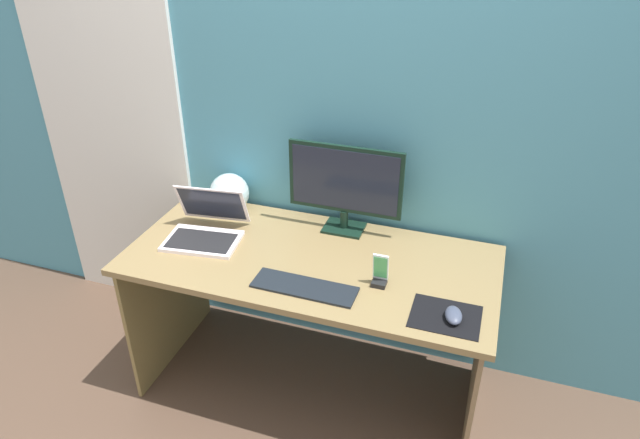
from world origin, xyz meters
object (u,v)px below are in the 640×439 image
at_px(laptop, 206,228).
at_px(keyboard_external, 304,287).
at_px(mouse, 454,315).
at_px(phone_in_dock, 380,274).
at_px(monitor, 345,185).
at_px(fishbowl, 229,193).

xyz_separation_m(laptop, keyboard_external, (0.54, -0.22, -0.04)).
bearing_deg(mouse, keyboard_external, 167.89).
xyz_separation_m(laptop, phone_in_dock, (0.81, -0.10, 0.00)).
distance_m(laptop, phone_in_dock, 0.82).
relative_size(laptop, phone_in_dock, 2.53).
xyz_separation_m(monitor, phone_in_dock, (0.25, -0.36, -0.18)).
bearing_deg(phone_in_dock, fishbowl, 156.30).
bearing_deg(fishbowl, monitor, -0.25).
distance_m(mouse, phone_in_dock, 0.32).
bearing_deg(keyboard_external, phone_in_dock, 24.41).
distance_m(monitor, phone_in_dock, 0.47).
xyz_separation_m(fishbowl, mouse, (1.12, -0.48, -0.07)).
height_order(laptop, fishbowl, laptop).
relative_size(laptop, keyboard_external, 0.86).
relative_size(monitor, phone_in_dock, 3.66).
bearing_deg(phone_in_dock, laptop, 173.00).
height_order(fishbowl, keyboard_external, fishbowl).
bearing_deg(mouse, fishbowl, 145.09).
distance_m(fishbowl, phone_in_dock, 0.90).
bearing_deg(laptop, monitor, 24.79).
relative_size(fishbowl, keyboard_external, 0.46).
bearing_deg(phone_in_dock, monitor, 124.98).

